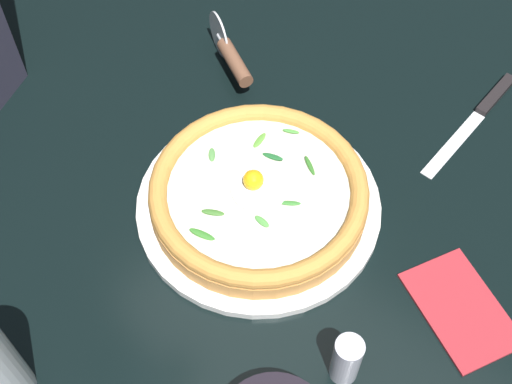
{
  "coord_description": "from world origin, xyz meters",
  "views": [
    {
      "loc": [
        -0.41,
        -0.29,
        0.74
      ],
      "look_at": [
        -0.02,
        0.0,
        0.03
      ],
      "focal_mm": 47.68,
      "sensor_mm": 36.0,
      "label": 1
    }
  ],
  "objects_px": {
    "pizza": "(256,191)",
    "pizza_cutter": "(230,54)",
    "table_knife": "(483,109)",
    "folded_napkin": "(461,308)",
    "pepper_shaker": "(346,360)"
  },
  "relations": [
    {
      "from": "table_knife",
      "to": "folded_napkin",
      "type": "distance_m",
      "value": 0.33
    },
    {
      "from": "pizza",
      "to": "pizza_cutter",
      "type": "distance_m",
      "value": 0.25
    },
    {
      "from": "pizza",
      "to": "folded_napkin",
      "type": "relative_size",
      "value": 2.0
    },
    {
      "from": "folded_napkin",
      "to": "table_knife",
      "type": "bearing_deg",
      "value": 21.23
    },
    {
      "from": "pepper_shaker",
      "to": "pizza",
      "type": "bearing_deg",
      "value": 60.13
    },
    {
      "from": "folded_napkin",
      "to": "pizza",
      "type": "bearing_deg",
      "value": 95.26
    },
    {
      "from": "pizza",
      "to": "table_knife",
      "type": "relative_size",
      "value": 1.18
    },
    {
      "from": "pizza",
      "to": "pepper_shaker",
      "type": "relative_size",
      "value": 3.76
    },
    {
      "from": "pizza",
      "to": "pizza_cutter",
      "type": "xyz_separation_m",
      "value": [
        0.17,
        0.18,
        0.0
      ]
    },
    {
      "from": "pizza_cutter",
      "to": "table_knife",
      "type": "relative_size",
      "value": 0.55
    },
    {
      "from": "pizza_cutter",
      "to": "pepper_shaker",
      "type": "relative_size",
      "value": 1.76
    },
    {
      "from": "pizza",
      "to": "table_knife",
      "type": "distance_m",
      "value": 0.37
    },
    {
      "from": "pepper_shaker",
      "to": "pizza_cutter",
      "type": "bearing_deg",
      "value": 52.74
    },
    {
      "from": "folded_napkin",
      "to": "pizza_cutter",
      "type": "bearing_deg",
      "value": 72.14
    },
    {
      "from": "pizza_cutter",
      "to": "folded_napkin",
      "type": "distance_m",
      "value": 0.49
    }
  ]
}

